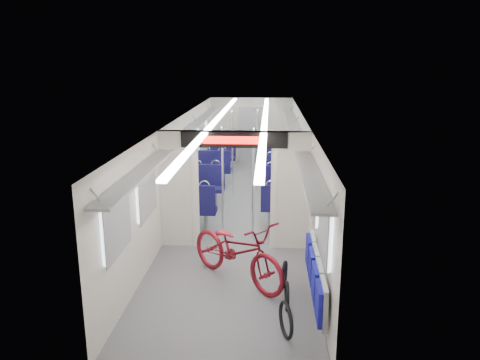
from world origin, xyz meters
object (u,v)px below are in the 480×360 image
Objects in this scene: seat_bay_near_right at (280,192)px; seat_bay_far_right at (278,163)px; bike_hoop_b at (287,298)px; flip_bench at (315,275)px; bicycle at (237,250)px; stanchion_far_left at (232,153)px; seat_bay_near_left at (201,193)px; bike_hoop_a at (286,322)px; stanchion_near_left at (223,182)px; bike_hoop_c at (284,276)px; stanchion_near_right at (253,184)px; seat_bay_far_left at (218,159)px; stanchion_far_right at (257,151)px.

seat_bay_near_right reaches higher than seat_bay_far_right.
flip_bench is at bearing 0.48° from bike_hoop_b.
seat_bay_near_right is at bearing 30.94° from bicycle.
seat_bay_near_right is 0.85× the size of stanchion_far_left.
seat_bay_near_left is at bearing 118.28° from flip_bench.
bike_hoop_b is at bearing -89.88° from seat_bay_far_right.
bike_hoop_a is (0.76, -1.60, -0.32)m from bicycle.
bike_hoop_a is at bearing -69.60° from seat_bay_near_left.
seat_bay_near_left is 4.00m from seat_bay_far_right.
seat_bay_near_left is (-2.29, 4.25, -0.02)m from flip_bench.
flip_bench is 6.35m from stanchion_far_left.
seat_bay_far_right is at bearing 75.50° from stanchion_near_left.
seat_bay_near_left is at bearing -108.13° from stanchion_far_left.
bike_hoop_c is at bearing -62.09° from seat_bay_near_left.
stanchion_near_left is (-1.23, -1.45, 0.62)m from seat_bay_near_right.
stanchion_near_right reaches higher than bike_hoop_a.
stanchion_far_left is (0.60, 1.85, 0.59)m from seat_bay_near_left.
bike_hoop_c is at bearing -89.99° from seat_bay_far_right.
seat_bay_near_left is 0.96× the size of seat_bay_far_left.
bicycle is 1.80m from bike_hoop_a.
bike_hoop_c is 3.78m from seat_bay_near_right.
seat_bay_far_left is 2.13m from stanchion_far_right.
seat_bay_near_right is at bearing -51.90° from stanchion_far_left.
stanchion_far_left reaches higher than flip_bench.
bike_hoop_b is 4.50m from seat_bay_near_right.
seat_bay_near_left reaches higher than seat_bay_far_right.
stanchion_far_left reaches higher than seat_bay_near_left.
seat_bay_near_left reaches higher than bike_hoop_c.
bicycle is 0.92× the size of stanchion_near_right.
seat_bay_far_right is at bearing 62.09° from seat_bay_near_left.
stanchion_near_left reaches higher than seat_bay_near_left.
bicycle is 1.49m from flip_bench.
seat_bay_far_left reaches higher than seat_bay_near_left.
seat_bay_far_right is 4.99m from stanchion_near_right.
seat_bay_far_right is 1.56m from stanchion_far_right.
seat_bay_near_left is (-1.09, 3.37, 0.00)m from bicycle.
seat_bay_near_left reaches higher than bike_hoop_b.
stanchion_near_right is 1.00× the size of stanchion_far_right.
seat_bay_far_right reaches higher than bike_hoop_c.
seat_bay_far_left is 0.98× the size of stanchion_near_right.
bike_hoop_a is 1.15× the size of bike_hoop_b.
seat_bay_far_right is at bearing 83.08° from stanchion_near_right.
stanchion_far_left is (-0.49, 5.22, 0.60)m from bicycle.
flip_bench is 0.94× the size of stanchion_near_right.
flip_bench is at bearing -86.92° from seat_bay_far_right.
stanchion_near_left is (-1.24, 3.04, 0.95)m from bike_hoop_b.
stanchion_far_right is (1.25, 2.24, 0.59)m from seat_bay_near_left.
flip_bench is 0.94× the size of stanchion_far_right.
seat_bay_near_right reaches higher than bike_hoop_b.
stanchion_near_left reaches higher than bike_hoop_b.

